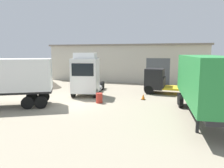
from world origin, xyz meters
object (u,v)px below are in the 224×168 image
object	(u,v)px
container_trailer_green	(205,80)
gravel_pile	(51,84)
tractor_unit_white	(86,76)
flatbed_truck_black	(164,82)
oil_drum	(99,98)
traffic_cone	(143,97)

from	to	relation	value
container_trailer_green	gravel_pile	xyz separation A→B (m)	(-17.03, 7.62, -2.12)
container_trailer_green	gravel_pile	world-z (taller)	container_trailer_green
container_trailer_green	gravel_pile	size ratio (longest dim) A/B	3.65
tractor_unit_white	gravel_pile	xyz separation A→B (m)	(-6.27, 2.86, -1.52)
flatbed_truck_black	gravel_pile	bearing A→B (deg)	4.23
gravel_pile	oil_drum	distance (m)	10.32
tractor_unit_white	flatbed_truck_black	size ratio (longest dim) A/B	0.95
gravel_pile	traffic_cone	size ratio (longest dim) A/B	4.92
container_trailer_green	traffic_cone	distance (m)	7.15
container_trailer_green	traffic_cone	size ratio (longest dim) A/B	17.94
tractor_unit_white	gravel_pile	bearing A→B (deg)	-127.96
flatbed_truck_black	oil_drum	distance (m)	8.14
flatbed_truck_black	gravel_pile	distance (m)	13.71
tractor_unit_white	traffic_cone	xyz separation A→B (m)	(5.89, -0.10, -1.80)
tractor_unit_white	traffic_cone	distance (m)	6.16
tractor_unit_white	oil_drum	world-z (taller)	tractor_unit_white
oil_drum	traffic_cone	world-z (taller)	oil_drum
traffic_cone	oil_drum	bearing A→B (deg)	-143.53
tractor_unit_white	oil_drum	distance (m)	3.95
flatbed_truck_black	gravel_pile	world-z (taller)	flatbed_truck_black
gravel_pile	oil_drum	xyz separation A→B (m)	(8.73, -5.50, -0.10)
flatbed_truck_black	gravel_pile	xyz separation A→B (m)	(-13.66, -0.92, -0.75)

